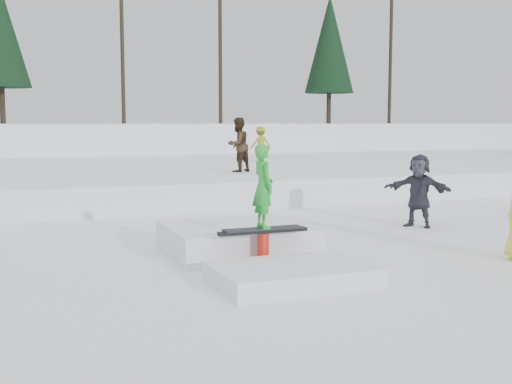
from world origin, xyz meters
name	(u,v)px	position (x,y,z in m)	size (l,w,h in m)	color
ground	(272,270)	(0.00, 0.00, 0.00)	(120.00, 120.00, 0.00)	white
snow_berm	(76,144)	(0.00, 30.00, 1.20)	(60.00, 14.00, 2.40)	white
snow_midrise	(115,175)	(0.00, 16.00, 0.40)	(50.00, 18.00, 0.80)	white
treeline	(182,39)	(6.18, 28.28, 7.45)	(40.24, 4.22, 10.50)	black
walker_olive	(238,145)	(3.29, 10.66, 1.72)	(0.90, 0.70, 1.84)	black
walker_ygreen	(261,143)	(6.54, 16.64, 1.55)	(0.97, 0.56, 1.50)	olive
spectator_dark	(419,191)	(4.99, 2.85, 0.87)	(1.61, 0.51, 1.73)	#2C2D38
jib_rail_feature	(251,244)	(-0.08, 0.79, 0.30)	(2.60, 4.40, 2.11)	white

